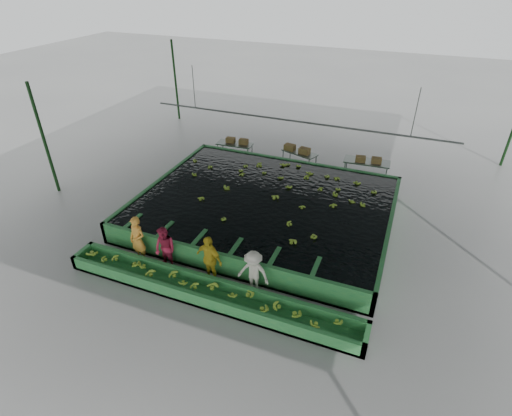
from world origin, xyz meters
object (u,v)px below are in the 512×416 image
at_px(worker_b, 165,249).
at_px(packing_table_right, 366,170).
at_px(box_stack_mid, 297,152).
at_px(box_stack_left, 237,143).
at_px(worker_a, 138,240).
at_px(worker_c, 209,259).
at_px(packing_table_left, 235,151).
at_px(worker_d, 253,273).
at_px(box_stack_right, 368,162).
at_px(packing_table_mid, 299,159).
at_px(sorting_trough, 207,292).
at_px(flotation_tank, 265,207).

relative_size(worker_b, packing_table_right, 0.76).
bearing_deg(box_stack_mid, packing_table_right, -2.09).
bearing_deg(box_stack_left, worker_a, -87.79).
relative_size(worker_a, box_stack_left, 1.49).
height_order(worker_c, packing_table_left, worker_c).
bearing_deg(packing_table_left, box_stack_mid, 4.68).
relative_size(worker_d, box_stack_right, 1.34).
bearing_deg(worker_c, packing_table_mid, 101.98).
relative_size(packing_table_right, box_stack_mid, 1.56).
distance_m(sorting_trough, worker_a, 3.26).
distance_m(sorting_trough, box_stack_left, 10.58).
distance_m(worker_c, box_stack_right, 9.87).
height_order(packing_table_right, box_stack_mid, packing_table_right).
bearing_deg(worker_d, worker_c, 179.59).
bearing_deg(worker_c, box_stack_left, 122.42).
relative_size(flotation_tank, packing_table_mid, 5.53).
height_order(flotation_tank, worker_d, worker_d).
distance_m(flotation_tank, packing_table_mid, 5.10).
height_order(sorting_trough, box_stack_mid, box_stack_mid).
relative_size(worker_d, box_stack_mid, 1.17).
bearing_deg(worker_d, worker_b, 179.59).
bearing_deg(box_stack_mid, box_stack_left, -176.61).
xyz_separation_m(worker_c, worker_d, (1.55, -0.00, -0.08)).
height_order(sorting_trough, packing_table_left, packing_table_left).
height_order(worker_d, box_stack_mid, worker_d).
distance_m(worker_a, box_stack_right, 11.22).
relative_size(packing_table_mid, packing_table_right, 0.84).
distance_m(worker_d, packing_table_right, 9.48).
bearing_deg(worker_d, box_stack_left, 116.62).
bearing_deg(packing_table_left, worker_b, -80.31).
bearing_deg(worker_d, packing_table_mid, 97.40).
distance_m(sorting_trough, box_stack_mid, 10.19).
distance_m(packing_table_right, box_stack_right, 0.50).
bearing_deg(worker_c, worker_b, -166.41).
bearing_deg(packing_table_mid, worker_c, -91.61).
relative_size(worker_a, box_stack_right, 1.49).
distance_m(flotation_tank, worker_c, 4.33).
bearing_deg(sorting_trough, worker_b, 158.15).
distance_m(sorting_trough, box_stack_right, 10.54).
xyz_separation_m(worker_d, box_stack_left, (-4.69, 9.18, 0.06)).
height_order(flotation_tank, packing_table_right, packing_table_right).
xyz_separation_m(worker_c, box_stack_mid, (0.13, 9.37, -0.06)).
xyz_separation_m(packing_table_left, packing_table_right, (6.87, 0.15, 0.06)).
bearing_deg(packing_table_right, box_stack_left, -179.45).
height_order(sorting_trough, worker_a, worker_a).
height_order(sorting_trough, worker_c, worker_c).
relative_size(sorting_trough, worker_c, 5.66).
distance_m(worker_b, box_stack_mid, 9.55).
bearing_deg(packing_table_right, box_stack_mid, 177.91).
relative_size(sorting_trough, box_stack_mid, 7.29).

